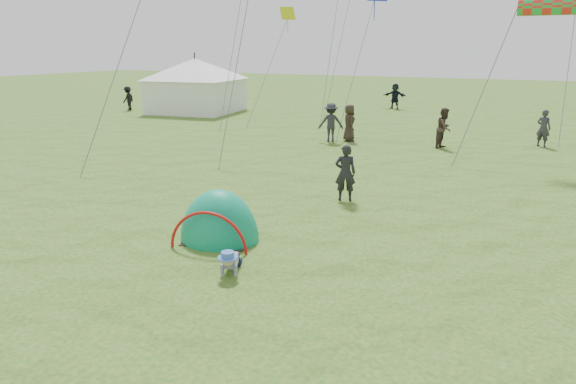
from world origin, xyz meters
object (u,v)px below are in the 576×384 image
at_px(crawling_toddler, 230,260).
at_px(standing_adult, 345,173).
at_px(popup_tent, 220,240).
at_px(event_marquee, 196,83).

distance_m(crawling_toddler, standing_adult, 5.65).
height_order(popup_tent, standing_adult, standing_adult).
bearing_deg(crawling_toddler, event_marquee, 106.45).
bearing_deg(crawling_toddler, popup_tent, 109.05).
distance_m(standing_adult, event_marquee, 22.25).
xyz_separation_m(crawling_toddler, event_marquee, (-15.97, 20.81, 1.62)).
height_order(popup_tent, event_marquee, event_marquee).
relative_size(crawling_toddler, popup_tent, 0.30).
relative_size(crawling_toddler, standing_adult, 0.44).
distance_m(popup_tent, standing_adult, 4.51).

